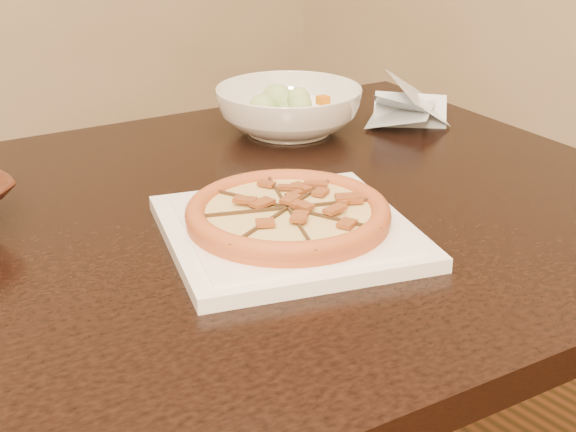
% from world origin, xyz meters
% --- Properties ---
extents(dining_table, '(1.52, 1.09, 0.75)m').
position_xyz_m(dining_table, '(0.17, 0.04, 0.65)').
color(dining_table, black).
rests_on(dining_table, floor).
extents(plate, '(0.37, 0.37, 0.02)m').
position_xyz_m(plate, '(0.29, -0.09, 0.76)').
color(plate, white).
rests_on(plate, dining_table).
extents(pizza, '(0.25, 0.25, 0.03)m').
position_xyz_m(pizza, '(0.29, -0.09, 0.78)').
color(pizza, '#BD5727').
rests_on(pizza, plate).
extents(salad_bowl, '(0.32, 0.32, 0.08)m').
position_xyz_m(salad_bowl, '(0.55, 0.25, 0.79)').
color(salad_bowl, white).
rests_on(salad_bowl, dining_table).
extents(salad, '(0.09, 0.12, 0.04)m').
position_xyz_m(salad, '(0.55, 0.25, 0.84)').
color(salad, '#A8CA7D').
rests_on(salad, salad_bowl).
extents(cling_film, '(0.15, 0.13, 0.05)m').
position_xyz_m(cling_film, '(0.74, 0.16, 0.78)').
color(cling_film, silver).
rests_on(cling_film, dining_table).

